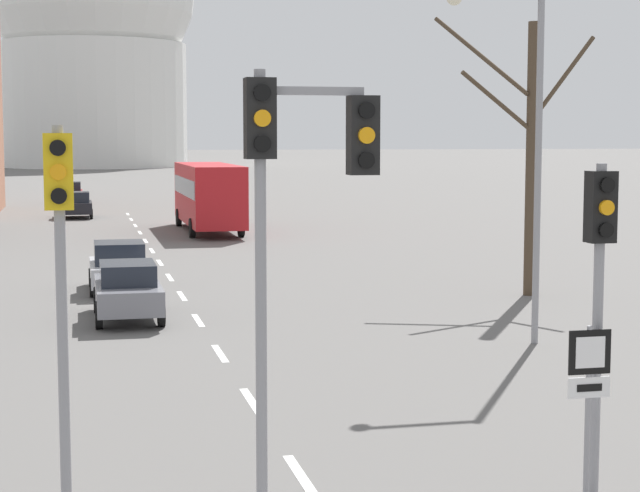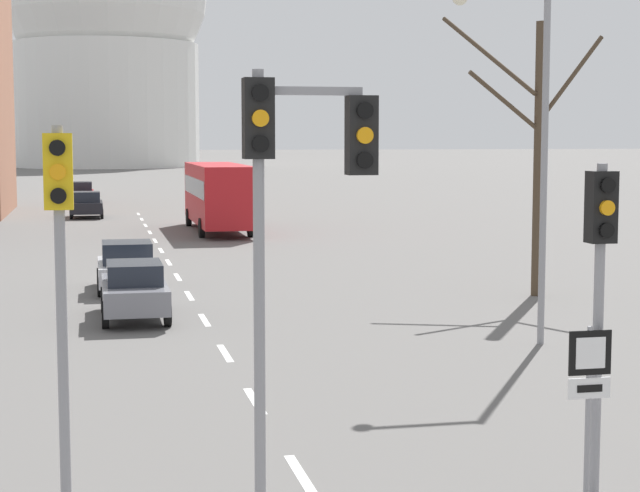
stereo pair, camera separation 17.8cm
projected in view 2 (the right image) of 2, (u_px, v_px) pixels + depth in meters
lane_stripe_1 at (301, 476)px, 15.46m from camera, size 0.16×2.00×0.01m
lane_stripe_2 at (255, 401)px, 19.84m from camera, size 0.16×2.00×0.01m
lane_stripe_3 at (225, 353)px, 24.21m from camera, size 0.16×2.00×0.01m
lane_stripe_4 at (204, 320)px, 28.59m from camera, size 0.16×2.00×0.01m
lane_stripe_5 at (189, 296)px, 32.97m from camera, size 0.16×2.00×0.01m
lane_stripe_6 at (178, 277)px, 37.35m from camera, size 0.16×2.00×0.01m
lane_stripe_7 at (169, 262)px, 41.72m from camera, size 0.16×2.00×0.01m
lane_stripe_8 at (161, 250)px, 46.10m from camera, size 0.16×2.00×0.01m
lane_stripe_9 at (155, 241)px, 50.48m from camera, size 0.16×2.00×0.01m
lane_stripe_10 at (150, 232)px, 54.85m from camera, size 0.16×2.00×0.01m
lane_stripe_11 at (145, 225)px, 59.23m from camera, size 0.16×2.00×0.01m
lane_stripe_12 at (142, 219)px, 63.61m from camera, size 0.16×2.00×0.01m
lane_stripe_13 at (138, 214)px, 67.99m from camera, size 0.16×2.00×0.01m
traffic_signal_near_right at (600, 265)px, 14.29m from camera, size 0.36×0.34×4.54m
traffic_signal_near_left at (60, 246)px, 13.52m from camera, size 0.36×0.34×5.03m
traffic_signal_centre_tall at (293, 186)px, 12.86m from camera, size 1.63×0.34×5.68m
route_sign_post at (589, 383)px, 14.21m from camera, size 0.60×0.08×2.39m
street_lamp_right at (527, 129)px, 24.73m from camera, size 2.38×0.36×8.20m
sedan_near_left at (82, 192)px, 79.71m from camera, size 1.71×4.10×1.56m
sedan_near_right at (134, 289)px, 28.65m from camera, size 1.76×4.19×1.56m
sedan_mid_centre at (127, 266)px, 33.98m from camera, size 1.89×3.89×1.58m
sedan_far_left at (86, 205)px, 64.75m from camera, size 1.97×3.82×1.59m
city_bus at (218, 192)px, 55.15m from camera, size 2.66×10.80×3.48m
bare_tree_right_near at (537, 149)px, 32.65m from camera, size 4.53×3.42×8.79m
capitol_dome at (106, 26)px, 173.96m from camera, size 33.29×33.29×47.02m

